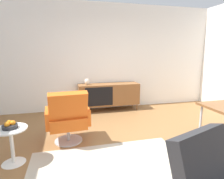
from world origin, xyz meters
name	(u,v)px	position (x,y,z in m)	size (l,w,h in m)	color
ground_plane	(136,154)	(0.00, 0.00, 0.00)	(8.32, 8.32, 0.00)	olive
wall_back	(102,57)	(0.00, 2.60, 1.40)	(6.80, 0.12, 2.80)	white
sideboard	(109,94)	(0.10, 2.30, 0.44)	(1.60, 0.45, 0.72)	brown
vase_cobalt	(87,82)	(-0.47, 2.30, 0.80)	(0.12, 0.12, 0.16)	beige
lounge_chair_red	(68,117)	(-0.99, 0.64, 0.47)	(0.76, 0.70, 0.95)	#D85919
side_table_round	(12,142)	(-1.76, 0.21, 0.32)	(0.44, 0.44, 0.52)	white
fruit_bowl	(10,125)	(-1.76, 0.21, 0.56)	(0.20, 0.20, 0.11)	#262628
area_rug	(115,177)	(-0.45, -0.43, 0.00)	(2.20, 1.70, 0.01)	#B7AD99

